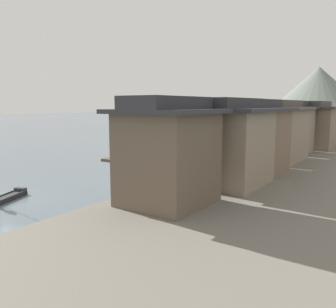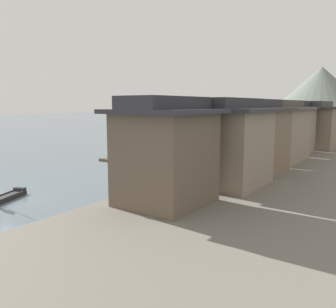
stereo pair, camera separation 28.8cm
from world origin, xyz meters
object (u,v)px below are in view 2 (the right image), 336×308
at_px(house_waterfront_nearest, 166,152).
at_px(boat_foreground_poled, 1,199).
at_px(house_waterfront_tall, 253,136).
at_px(boat_moored_far, 207,142).
at_px(boat_moored_second, 246,153).
at_px(boat_moored_third, 265,134).
at_px(stone_bridge, 290,120).
at_px(house_waterfront_second, 224,142).
at_px(house_waterfront_far, 293,127).
at_px(boat_moored_nearest, 228,160).
at_px(house_waterfront_narrow, 277,131).
at_px(house_waterfront_end, 312,125).

bearing_deg(house_waterfront_nearest, boat_foreground_poled, -158.83).
xyz_separation_m(house_waterfront_nearest, house_waterfront_tall, (0.26, 12.54, -0.01)).
bearing_deg(boat_moored_far, boat_moored_second, -39.64).
bearing_deg(boat_moored_third, boat_moored_second, -74.77).
bearing_deg(stone_bridge, house_waterfront_second, -78.41).
bearing_deg(house_waterfront_second, house_waterfront_far, 91.85).
bearing_deg(boat_foreground_poled, house_waterfront_nearest, 21.17).
distance_m(house_waterfront_nearest, house_waterfront_second, 6.51).
xyz_separation_m(boat_moored_second, boat_moored_far, (-10.65, 8.82, 0.05)).
bearing_deg(boat_moored_far, house_waterfront_far, -27.21).
distance_m(boat_moored_nearest, boat_moored_third, 36.06).
bearing_deg(house_waterfront_narrow, boat_moored_third, 111.35).
bearing_deg(boat_moored_far, house_waterfront_second, -58.90).
bearing_deg(boat_foreground_poled, stone_bridge, 90.58).
xyz_separation_m(boat_foreground_poled, boat_moored_far, (-5.79, 38.59, 0.10)).
xyz_separation_m(house_waterfront_second, stone_bridge, (-11.78, 57.44, -0.68)).
bearing_deg(house_waterfront_end, house_waterfront_far, -97.11).
bearing_deg(house_waterfront_narrow, stone_bridge, 104.44).
bearing_deg(house_waterfront_end, boat_moored_third, 122.54).
xyz_separation_m(boat_moored_third, house_waterfront_tall, (14.00, -42.45, 3.49)).
relative_size(boat_moored_second, house_waterfront_tall, 0.79).
height_order(house_waterfront_second, house_waterfront_tall, same).
xyz_separation_m(boat_moored_nearest, boat_moored_second, (-0.27, 5.77, 0.08)).
height_order(boat_moored_nearest, stone_bridge, stone_bridge).
relative_size(boat_foreground_poled, house_waterfront_end, 0.60).
relative_size(boat_moored_far, house_waterfront_second, 0.55).
bearing_deg(house_waterfront_second, house_waterfront_tall, 92.15).
distance_m(house_waterfront_far, house_waterfront_end, 6.38).
distance_m(boat_foreground_poled, boat_moored_third, 59.19).
xyz_separation_m(boat_moored_second, house_waterfront_narrow, (5.93, -6.27, 3.52)).
xyz_separation_m(boat_foreground_poled, boat_moored_nearest, (5.12, 24.00, -0.02)).
height_order(house_waterfront_nearest, house_waterfront_tall, same).
bearing_deg(house_waterfront_end, house_waterfront_narrow, -92.02).
bearing_deg(boat_moored_second, boat_moored_nearest, -87.35).
bearing_deg(boat_moored_third, house_waterfront_end, -57.46).
distance_m(boat_moored_far, stone_bridge, 30.02).
height_order(house_waterfront_narrow, stone_bridge, house_waterfront_narrow).
height_order(boat_moored_third, house_waterfront_far, house_waterfront_far).
distance_m(boat_moored_third, house_waterfront_narrow, 38.39).
height_order(boat_moored_third, boat_moored_far, boat_moored_third).
relative_size(house_waterfront_nearest, house_waterfront_far, 1.00).
xyz_separation_m(house_waterfront_tall, stone_bridge, (-11.55, 51.39, -0.68)).
distance_m(house_waterfront_tall, house_waterfront_narrow, 6.85).
distance_m(boat_moored_far, house_waterfront_nearest, 38.35).
bearing_deg(boat_foreground_poled, boat_moored_far, 98.54).
distance_m(boat_moored_far, house_waterfront_far, 18.60).
xyz_separation_m(house_waterfront_end, stone_bridge, (-11.93, 31.48, -0.67)).
bearing_deg(house_waterfront_nearest, boat_moored_second, 102.64).
xyz_separation_m(boat_foreground_poled, boat_moored_second, (4.85, 29.77, 0.05)).
bearing_deg(stone_bridge, house_waterfront_narrow, -75.56).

